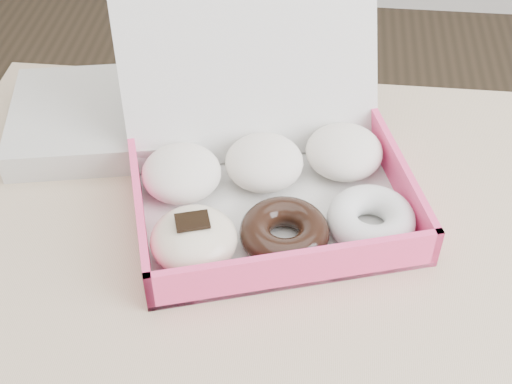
# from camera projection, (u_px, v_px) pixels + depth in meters

# --- Properties ---
(table) EXTENTS (1.20, 0.80, 0.75)m
(table) POSITION_uv_depth(u_px,v_px,m) (439.00, 362.00, 0.76)
(table) COLOR tan
(table) RESTS_ON ground
(donut_box) EXTENTS (0.38, 0.37, 0.22)m
(donut_box) POSITION_uv_depth(u_px,v_px,m) (268.00, 180.00, 0.81)
(donut_box) COLOR silver
(donut_box) RESTS_ON table
(newspapers) EXTENTS (0.27, 0.23, 0.04)m
(newspapers) POSITION_uv_depth(u_px,v_px,m) (106.00, 118.00, 0.92)
(newspapers) COLOR beige
(newspapers) RESTS_ON table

